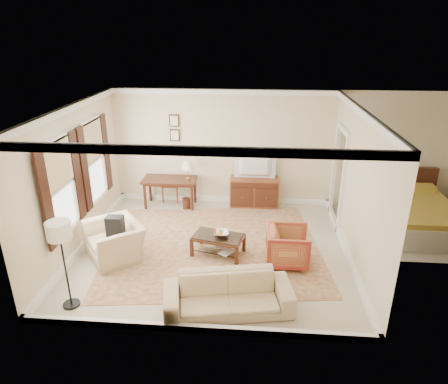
# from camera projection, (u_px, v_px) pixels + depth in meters

# --- Properties ---
(room_shell) EXTENTS (5.51, 5.01, 2.91)m
(room_shell) POSITION_uv_depth(u_px,v_px,m) (212.00, 132.00, 7.34)
(room_shell) COLOR beige
(room_shell) RESTS_ON ground
(annex_bedroom) EXTENTS (3.00, 2.70, 2.90)m
(annex_bedroom) POSITION_uv_depth(u_px,v_px,m) (419.00, 217.00, 8.88)
(annex_bedroom) COLOR beige
(annex_bedroom) RESTS_ON ground
(window_front) EXTENTS (0.12, 1.56, 1.80)m
(window_front) POSITION_uv_depth(u_px,v_px,m) (61.00, 188.00, 7.25)
(window_front) COLOR #CCB284
(window_front) RESTS_ON room_shell
(window_rear) EXTENTS (0.12, 1.56, 1.80)m
(window_rear) POSITION_uv_depth(u_px,v_px,m) (94.00, 161.00, 8.72)
(window_rear) COLOR #CCB284
(window_rear) RESTS_ON room_shell
(doorway) EXTENTS (0.10, 1.12, 2.25)m
(doorway) POSITION_uv_depth(u_px,v_px,m) (338.00, 178.00, 9.05)
(doorway) COLOR white
(doorway) RESTS_ON room_shell
(rug) EXTENTS (4.76, 4.21, 0.01)m
(rug) POSITION_uv_depth(u_px,v_px,m) (213.00, 246.00, 8.35)
(rug) COLOR maroon
(rug) RESTS_ON room_shell
(writing_desk) EXTENTS (1.35, 0.67, 0.74)m
(writing_desk) POSITION_uv_depth(u_px,v_px,m) (170.00, 183.00, 10.04)
(writing_desk) COLOR #3A1B10
(writing_desk) RESTS_ON room_shell
(desk_chair) EXTENTS (0.47, 0.47, 1.05)m
(desk_chair) POSITION_uv_depth(u_px,v_px,m) (171.00, 182.00, 10.41)
(desk_chair) COLOR brown
(desk_chair) RESTS_ON room_shell
(desk_lamp) EXTENTS (0.32, 0.32, 0.50)m
(desk_lamp) POSITION_uv_depth(u_px,v_px,m) (188.00, 170.00, 9.87)
(desk_lamp) COLOR silver
(desk_lamp) RESTS_ON writing_desk
(framed_prints) EXTENTS (0.25, 0.04, 0.68)m
(framed_prints) POSITION_uv_depth(u_px,v_px,m) (174.00, 128.00, 9.91)
(framed_prints) COLOR #3A1B10
(framed_prints) RESTS_ON room_shell
(sideboard) EXTENTS (1.21, 0.47, 0.74)m
(sideboard) POSITION_uv_depth(u_px,v_px,m) (254.00, 192.00, 10.14)
(sideboard) COLOR brown
(sideboard) RESTS_ON room_shell
(tv) EXTENTS (0.98, 0.57, 0.13)m
(tv) POSITION_uv_depth(u_px,v_px,m) (255.00, 160.00, 9.79)
(tv) COLOR black
(tv) RESTS_ON sideboard
(coffee_table) EXTENTS (1.10, 0.81, 0.42)m
(coffee_table) POSITION_uv_depth(u_px,v_px,m) (218.00, 240.00, 7.96)
(coffee_table) COLOR #3A1B10
(coffee_table) RESTS_ON room_shell
(fruit_bowl) EXTENTS (0.42, 0.42, 0.10)m
(fruit_bowl) POSITION_uv_depth(u_px,v_px,m) (222.00, 233.00, 7.91)
(fruit_bowl) COLOR silver
(fruit_bowl) RESTS_ON coffee_table
(book_a) EXTENTS (0.28, 0.08, 0.38)m
(book_a) POSITION_uv_depth(u_px,v_px,m) (215.00, 245.00, 8.08)
(book_a) COLOR brown
(book_a) RESTS_ON coffee_table
(book_b) EXTENTS (0.24, 0.18, 0.38)m
(book_b) POSITION_uv_depth(u_px,v_px,m) (222.00, 250.00, 7.89)
(book_b) COLOR brown
(book_b) RESTS_ON coffee_table
(striped_armchair) EXTENTS (0.74, 0.79, 0.81)m
(striped_armchair) POSITION_uv_depth(u_px,v_px,m) (288.00, 245.00, 7.61)
(striped_armchair) COLOR maroon
(striped_armchair) RESTS_ON room_shell
(club_armchair) EXTENTS (1.25, 1.31, 0.97)m
(club_armchair) POSITION_uv_depth(u_px,v_px,m) (114.00, 235.00, 7.80)
(club_armchair) COLOR #D0BD8D
(club_armchair) RESTS_ON room_shell
(backpack) EXTENTS (0.39, 0.36, 0.40)m
(backpack) POSITION_uv_depth(u_px,v_px,m) (115.00, 224.00, 7.68)
(backpack) COLOR black
(backpack) RESTS_ON club_armchair
(sofa) EXTENTS (2.12, 0.96, 0.80)m
(sofa) POSITION_uv_depth(u_px,v_px,m) (228.00, 289.00, 6.33)
(sofa) COLOR #D0BD8D
(sofa) RESTS_ON room_shell
(floor_lamp) EXTENTS (0.38, 0.38, 1.53)m
(floor_lamp) POSITION_uv_depth(u_px,v_px,m) (60.00, 237.00, 6.10)
(floor_lamp) COLOR black
(floor_lamp) RESTS_ON room_shell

